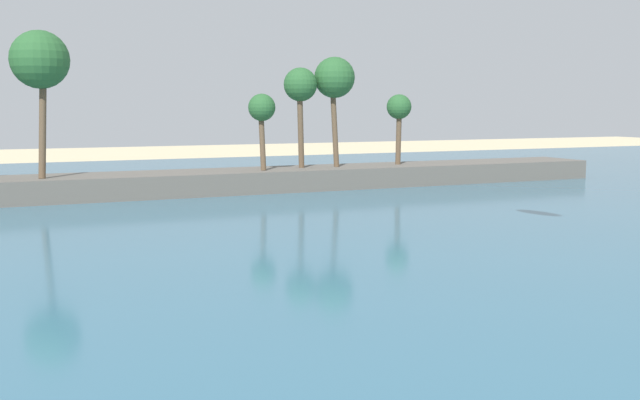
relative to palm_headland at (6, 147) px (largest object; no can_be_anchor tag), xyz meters
name	(u,v)px	position (x,y,z in m)	size (l,w,h in m)	color
sea	(81,204)	(4.71, -3.03, -4.08)	(220.00, 86.20, 0.06)	#386B84
palm_headland	(6,147)	(0.00, 0.00, 0.00)	(94.00, 6.27, 13.04)	#605B54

